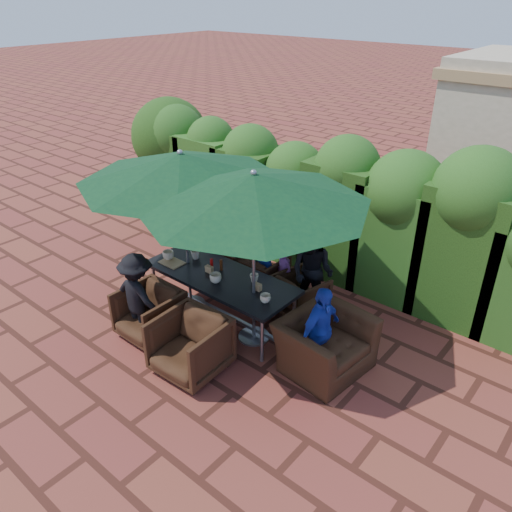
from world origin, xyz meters
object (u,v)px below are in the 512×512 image
Objects in this scene: chair_near_right at (190,343)px; chair_end_right at (325,336)px; dining_table at (220,280)px; umbrella_right at (254,189)px; chair_far_left at (225,259)px; chair_near_left at (149,312)px; umbrella_left at (181,167)px; chair_far_mid at (262,271)px; chair_far_right at (300,293)px.

chair_near_right is 0.78× the size of chair_end_right.
dining_table is 0.79× the size of umbrella_right.
chair_near_right is at bearing 108.02° from chair_far_left.
umbrella_left is at bearing 98.58° from chair_near_left.
dining_table is 3.25× the size of chair_far_mid.
chair_far_mid is 0.84× the size of chair_near_right.
chair_near_left is 2.45m from chair_end_right.
chair_far_left is at bearing 78.45° from chair_end_right.
chair_far_left is at bearing 146.56° from umbrella_right.
umbrella_left is (-0.63, -0.03, 1.54)m from dining_table.
umbrella_left is at bearing 179.84° from umbrella_right.
chair_far_mid is 1.97m from chair_near_left.
chair_near_right is at bearing -65.95° from dining_table.
umbrella_left is 2.03m from chair_near_left.
umbrella_right is at bearing -0.16° from umbrella_left.
chair_far_left is 1.09× the size of chair_far_mid.
umbrella_right is 2.07m from chair_near_right.
chair_near_right is at bearing 103.40° from chair_far_mid.
umbrella_right is 2.69× the size of chair_end_right.
chair_far_right is (0.13, 0.92, -1.87)m from umbrella_right.
chair_near_left is at bearing -81.54° from umbrella_left.
umbrella_left is 2.20m from chair_far_mid.
chair_near_left reaches higher than chair_far_right.
umbrella_right is 3.71× the size of chair_near_left.
dining_table is at bearing 99.26° from chair_end_right.
dining_table is 1.75m from chair_end_right.
chair_far_mid is 0.85m from chair_far_right.
chair_far_mid is at bearing 69.25° from chair_end_right.
chair_near_left is (0.13, -0.89, -1.82)m from umbrella_left.
chair_near_right is at bearing -8.40° from chair_near_left.
umbrella_left reaches higher than chair_far_right.
umbrella_left reaches higher than dining_table.
umbrella_left is at bearing 82.73° from chair_far_left.
chair_far_mid is 2.02m from chair_end_right.
dining_table is 1.67m from umbrella_right.
chair_far_mid is at bearing 5.85° from chair_far_right.
chair_far_right is (0.84, -0.12, -0.01)m from chair_far_mid.
chair_near_right is 1.71m from chair_end_right.
chair_near_left is (0.24, -1.80, 0.01)m from chair_far_left.
dining_table is 0.82× the size of umbrella_left.
chair_near_left reaches higher than chair_far_mid.
chair_far_left reaches higher than chair_far_mid.
chair_end_right reaches higher than chair_far_left.
chair_far_left is 0.71× the size of chair_end_right.
umbrella_right is (1.28, -0.00, 0.00)m from umbrella_left.
chair_far_left is 1.52m from chair_far_right.
chair_far_mid is at bearing 101.86° from chair_near_right.
dining_table is 1.19m from chair_near_right.
umbrella_right is 3.78× the size of chair_far_left.
chair_far_left is 1.82m from chair_near_left.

